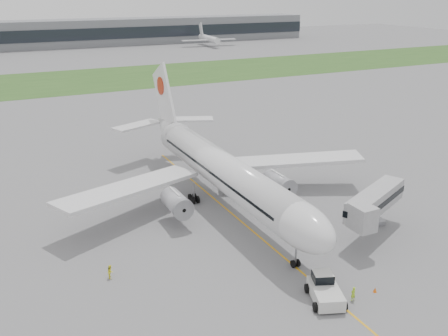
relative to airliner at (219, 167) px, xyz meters
name	(u,v)px	position (x,y,z in m)	size (l,w,h in m)	color
ground	(235,216)	(0.00, -4.87, -5.66)	(600.00, 600.00, 0.00)	slate
apron_markings	(252,231)	(0.00, -9.87, -5.66)	(70.00, 70.00, 0.04)	orange
grass_strip	(74,81)	(0.00, 115.13, -5.65)	(600.00, 50.00, 0.02)	#2C511E
terminal_building	(33,35)	(0.00, 225.00, 1.34)	(320.00, 22.30, 14.00)	gray
airliner	(219,167)	(0.00, 0.00, 0.00)	(48.13, 53.95, 17.88)	silver
pushback_tug	(325,289)	(-0.83, -26.35, -4.51)	(4.57, 5.51, 2.49)	silver
jet_bridge	(373,203)	(12.88, -17.71, -1.11)	(12.64, 8.67, 6.15)	#A7A7AA
safety_cone_left	(322,293)	(-0.69, -25.81, -5.39)	(0.40, 0.40, 0.55)	#FF640D
safety_cone_right	(375,290)	(4.65, -27.74, -5.39)	(0.40, 0.40, 0.54)	#FF640D
ground_crew_near	(353,294)	(1.60, -27.86, -4.88)	(0.57, 0.37, 1.56)	#A4DB24
ground_crew_far	(110,271)	(-19.41, -12.83, -4.88)	(0.76, 0.59, 1.56)	yellow
distant_aircraft_right	(209,46)	(86.89, 193.71, -5.66)	(30.41, 26.84, 11.63)	silver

